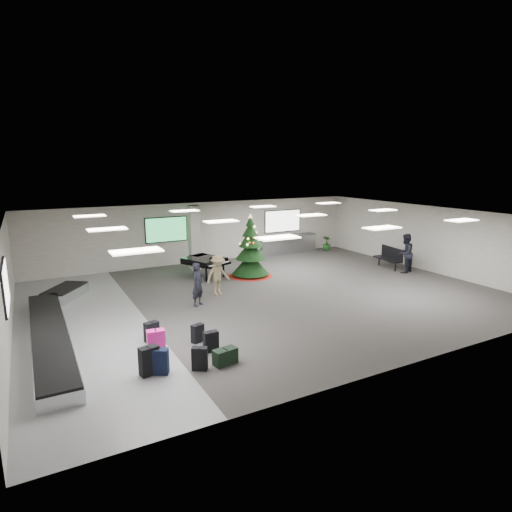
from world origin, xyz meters
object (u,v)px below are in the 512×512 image
baggage_carousel (54,326)px  traveler_a (198,284)px  pink_suitcase (156,343)px  christmas_tree (250,255)px  bench (389,256)px  service_counter (285,244)px  traveler_bench (405,253)px  potted_plant_right (327,243)px  grand_piano (205,261)px  potted_plant_left (260,253)px  traveler_b (218,275)px

baggage_carousel → traveler_a: size_ratio=5.93×
pink_suitcase → christmas_tree: christmas_tree is taller
christmas_tree → bench: bearing=-15.9°
pink_suitcase → traveler_a: bearing=61.1°
pink_suitcase → christmas_tree: bearing=52.8°
baggage_carousel → pink_suitcase: size_ratio=12.50×
service_counter → traveler_a: traveler_a is taller
baggage_carousel → christmas_tree: bearing=20.2°
bench → traveler_a: 10.68m
christmas_tree → traveler_bench: size_ratio=1.55×
service_counter → potted_plant_right: 2.75m
baggage_carousel → potted_plant_right: bearing=22.0°
grand_piano → service_counter: bearing=0.5°
service_counter → potted_plant_left: size_ratio=4.95×
traveler_bench → potted_plant_right: 6.14m
potted_plant_left → traveler_bench: bearing=-50.0°
service_counter → pink_suitcase: service_counter is taller
christmas_tree → traveler_b: christmas_tree is taller
traveler_bench → christmas_tree: bearing=-43.8°
pink_suitcase → baggage_carousel: bearing=133.8°
traveler_b → potted_plant_right: (9.43, 5.15, -0.37)m
pink_suitcase → bench: (13.20, 4.43, 0.23)m
bench → potted_plant_right: size_ratio=1.96×
pink_suitcase → christmas_tree: 9.00m
baggage_carousel → traveler_a: bearing=3.2°
pink_suitcase → christmas_tree: (6.29, 6.40, 0.63)m
pink_suitcase → potted_plant_right: 16.24m
service_counter → pink_suitcase: 14.44m
service_counter → grand_piano: size_ratio=1.76×
traveler_bench → pink_suitcase: bearing=-5.7°
grand_piano → traveler_b: 2.90m
grand_piano → bench: size_ratio=1.30×
traveler_a → traveler_b: 1.45m
service_counter → christmas_tree: christmas_tree is taller
potted_plant_right → grand_piano: bearing=-165.3°
service_counter → traveler_b: size_ratio=2.46×
pink_suitcase → traveler_bench: size_ratio=0.41×
pink_suitcase → traveler_bench: bearing=21.7°
bench → potted_plant_left: (-4.86, 4.72, -0.20)m
service_counter → bench: 6.17m
traveler_a → potted_plant_right: size_ratio=1.81×
service_counter → christmas_tree: 5.50m
potted_plant_right → christmas_tree: bearing=-155.7°
baggage_carousel → bench: 15.64m
potted_plant_left → traveler_b: bearing=-133.8°
traveler_a → potted_plant_right: (10.61, 6.01, -0.37)m
baggage_carousel → traveler_a: traveler_a is taller
grand_piano → potted_plant_left: (4.00, 1.96, -0.36)m
pink_suitcase → potted_plant_left: (8.34, 9.16, 0.03)m
pink_suitcase → christmas_tree: size_ratio=0.26×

